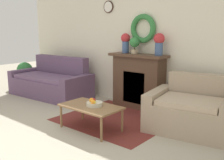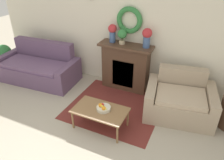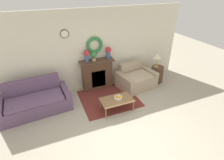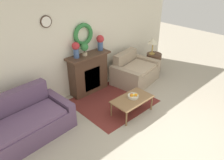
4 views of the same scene
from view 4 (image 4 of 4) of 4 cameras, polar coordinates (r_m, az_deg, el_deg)
ground_plane at (r=4.58m, az=13.43°, el=-15.24°), size 16.00×16.00×0.00m
floor_rug at (r=5.55m, az=0.20°, el=-5.54°), size 1.80×1.65×0.01m
wall_back at (r=5.54m, az=-8.78°, el=9.71°), size 6.80×0.17×2.70m
fireplace at (r=5.75m, az=-6.14°, el=1.80°), size 1.17×0.41×1.07m
couch_left at (r=4.68m, az=-22.76°, el=-10.86°), size 2.00×1.06×0.90m
loveseat_right at (r=6.36m, az=5.86°, el=2.15°), size 1.39×1.14×0.84m
coffee_table at (r=4.99m, az=5.31°, el=-5.25°), size 0.94×0.55×0.38m
fruit_bowl at (r=4.99m, az=5.56°, el=-4.16°), size 0.25×0.25×0.12m
side_table_by_loveseat at (r=7.05m, az=10.76°, el=4.47°), size 0.46×0.46×0.60m
table_lamp at (r=6.78m, az=10.68°, el=9.85°), size 0.30×0.30×0.51m
vase_on_mantel_left at (r=5.29m, az=-9.42°, el=8.04°), size 0.19×0.19×0.39m
vase_on_mantel_right at (r=5.71m, az=-3.09°, el=10.00°), size 0.20×0.20×0.40m
potted_plant_on_mantel at (r=5.41m, az=-7.23°, el=8.31°), size 0.20×0.20×0.32m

